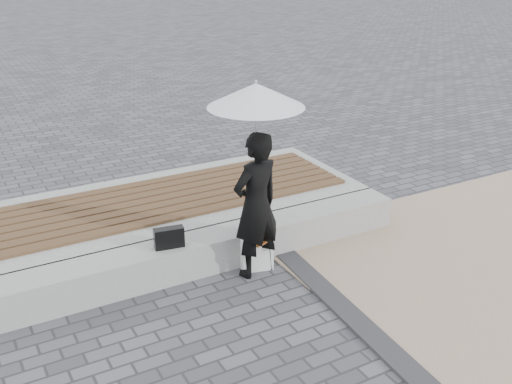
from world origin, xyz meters
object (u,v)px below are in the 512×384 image
(seating_ledge, at_px, (211,250))
(woman, at_px, (256,205))
(parasol, at_px, (256,95))
(handbag, at_px, (169,238))
(canvas_tote, at_px, (257,254))

(seating_ledge, height_order, woman, woman)
(woman, xyz_separation_m, parasol, (0.00, 0.00, 1.23))
(woman, xyz_separation_m, handbag, (-0.90, 0.34, -0.32))
(parasol, distance_m, canvas_tote, 1.87)
(handbag, bearing_deg, parasol, -11.36)
(parasol, distance_m, handbag, 1.82)
(parasol, xyz_separation_m, canvas_tote, (0.05, 0.07, -1.87))
(seating_ledge, xyz_separation_m, handbag, (-0.52, -0.06, 0.32))
(seating_ledge, relative_size, parasol, 3.87)
(handbag, xyz_separation_m, canvas_tote, (0.95, -0.27, -0.32))
(woman, distance_m, parasol, 1.23)
(parasol, bearing_deg, seating_ledge, 132.82)
(parasol, relative_size, handbag, 3.96)
(seating_ledge, height_order, parasol, parasol)
(woman, relative_size, canvas_tote, 4.36)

